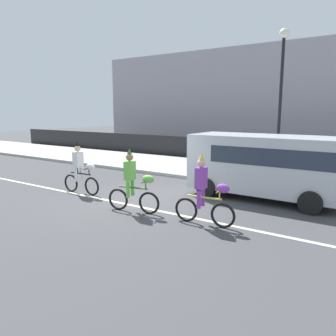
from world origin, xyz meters
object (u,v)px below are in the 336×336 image
parade_cyclist_purple (205,194)px  parked_van_silver (267,162)px  street_lamp_post (281,84)px  parade_cyclist_zebra (81,171)px  parade_cyclist_lime (133,185)px

parade_cyclist_purple → parked_van_silver: size_ratio=0.38×
street_lamp_post → parade_cyclist_purple: bearing=-93.3°
parade_cyclist_zebra → parade_cyclist_purple: bearing=-5.0°
parade_cyclist_lime → parked_van_silver: parked_van_silver is taller
parade_cyclist_lime → street_lamp_post: street_lamp_post is taller
parade_cyclist_purple → street_lamp_post: bearing=86.7°
parade_cyclist_lime → parked_van_silver: (2.82, 3.70, 0.44)m
parade_cyclist_zebra → parade_cyclist_lime: bearing=-12.1°
parked_van_silver → street_lamp_post: bearing=96.2°
parade_cyclist_purple → street_lamp_post: (0.32, 5.52, 3.15)m
parade_cyclist_lime → street_lamp_post: (2.60, 5.71, 3.15)m
parade_cyclist_lime → parked_van_silver: size_ratio=0.38×
parade_cyclist_lime → street_lamp_post: 7.01m
parade_cyclist_zebra → parade_cyclist_lime: same height
parade_cyclist_zebra → parade_cyclist_purple: size_ratio=1.00×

